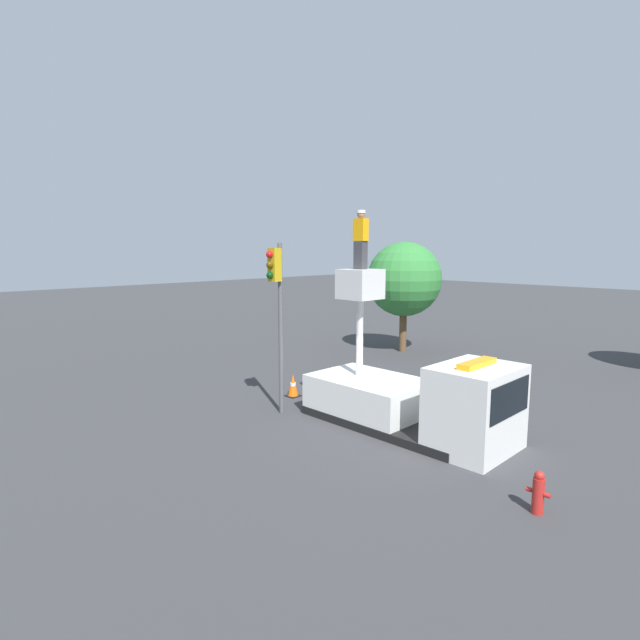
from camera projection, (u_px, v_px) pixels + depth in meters
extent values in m
plane|color=#38383A|center=(392.00, 424.00, 14.76)|extent=(120.00, 120.00, 0.00)
cube|color=black|center=(392.00, 420.00, 14.74)|extent=(5.25, 2.40, 0.24)
cube|color=silver|center=(369.00, 398.00, 15.30)|extent=(3.46, 2.34, 1.25)
cube|color=silver|center=(475.00, 408.00, 12.75)|extent=(1.79, 2.34, 2.22)
cube|color=black|center=(510.00, 399.00, 12.04)|extent=(0.03, 1.99, 0.89)
cube|color=orange|center=(477.00, 364.00, 12.58)|extent=(0.36, 1.41, 0.14)
cylinder|color=silver|center=(360.00, 336.00, 15.31)|extent=(0.22, 0.22, 2.49)
cube|color=silver|center=(360.00, 284.00, 15.09)|extent=(1.08, 1.08, 0.90)
cube|color=#38383D|center=(360.00, 255.00, 14.96)|extent=(0.34, 0.26, 0.84)
cube|color=#F29E0C|center=(361.00, 230.00, 14.85)|extent=(0.40, 0.26, 0.66)
sphere|color=#9E704C|center=(361.00, 215.00, 14.79)|extent=(0.23, 0.23, 0.23)
cylinder|color=white|center=(361.00, 212.00, 14.78)|extent=(0.26, 0.26, 0.09)
cylinder|color=#515156|center=(281.00, 330.00, 15.42)|extent=(0.14, 0.14, 5.33)
cube|color=#B79314|center=(275.00, 265.00, 14.98)|extent=(0.34, 0.28, 1.00)
sphere|color=red|center=(270.00, 254.00, 14.81)|extent=(0.22, 0.22, 0.22)
sphere|color=#503C07|center=(270.00, 265.00, 14.85)|extent=(0.22, 0.22, 0.22)
sphere|color=#083710|center=(270.00, 275.00, 14.90)|extent=(0.22, 0.22, 0.22)
cylinder|color=#B2231E|center=(538.00, 496.00, 9.76)|extent=(0.23, 0.23, 0.73)
sphere|color=#B2231E|center=(539.00, 476.00, 9.70)|extent=(0.19, 0.19, 0.19)
cylinder|color=#B2231E|center=(529.00, 489.00, 9.87)|extent=(0.12, 0.09, 0.09)
cylinder|color=#B2231E|center=(547.00, 496.00, 9.63)|extent=(0.12, 0.09, 0.09)
cube|color=black|center=(293.00, 396.00, 17.58)|extent=(0.46, 0.46, 0.03)
cone|color=orange|center=(293.00, 385.00, 17.52)|extent=(0.38, 0.38, 0.79)
cylinder|color=white|center=(293.00, 384.00, 17.52)|extent=(0.20, 0.20, 0.11)
cylinder|color=brown|center=(403.00, 328.00, 25.06)|extent=(0.36, 0.36, 2.36)
sphere|color=#337F38|center=(404.00, 279.00, 24.71)|extent=(3.69, 3.69, 3.69)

